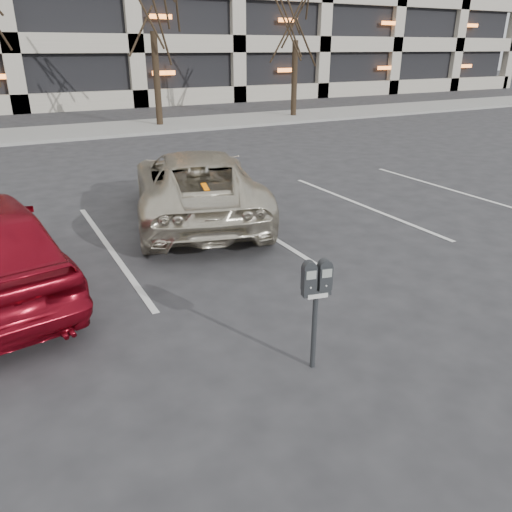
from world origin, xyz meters
TOP-DOWN VIEW (x-y plane):
  - ground at (0.00, 0.00)m, footprint 140.00×140.00m
  - sidewalk at (0.00, 16.00)m, footprint 80.00×4.00m
  - stall_lines at (-1.40, 2.30)m, footprint 16.90×5.20m
  - parking_meter at (-0.24, -2.27)m, footprint 0.34×0.19m
  - suv_silver at (0.62, 3.21)m, footprint 3.60×5.49m

SIDE VIEW (x-z plane):
  - ground at x=0.00m, z-range 0.00..0.00m
  - stall_lines at x=-1.40m, z-range 0.00..0.01m
  - sidewalk at x=0.00m, z-range 0.00..0.12m
  - suv_silver at x=0.62m, z-range 0.00..1.41m
  - parking_meter at x=-0.24m, z-range 0.33..1.58m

